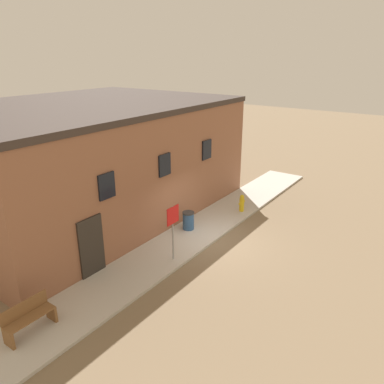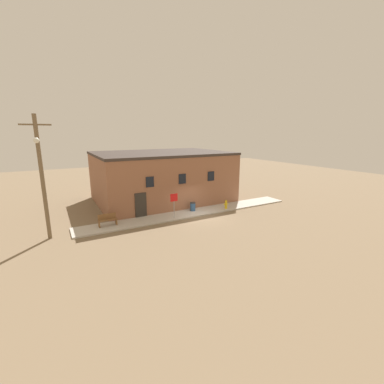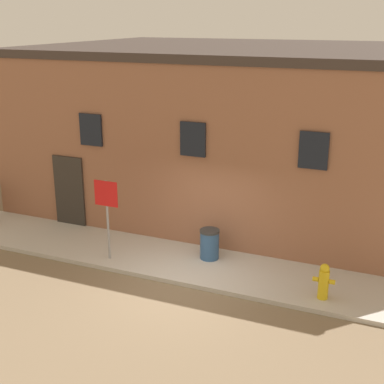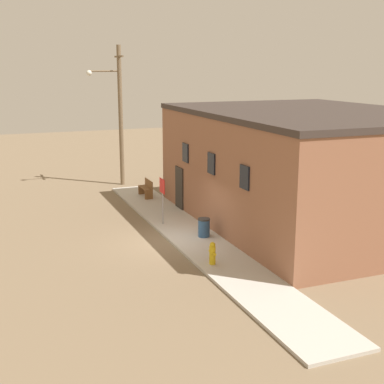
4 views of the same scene
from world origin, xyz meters
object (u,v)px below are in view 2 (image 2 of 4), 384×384
object	(u,v)px
bench	(108,220)
trash_bin	(193,207)
stop_sign	(174,201)
utility_pole	(42,175)
fire_hydrant	(226,204)

from	to	relation	value
bench	trash_bin	bearing A→B (deg)	1.51
stop_sign	utility_pole	distance (m)	9.71
trash_bin	utility_pole	size ratio (longest dim) A/B	0.09
fire_hydrant	bench	size ratio (longest dim) A/B	0.61
trash_bin	stop_sign	bearing A→B (deg)	-156.57
fire_hydrant	trash_bin	bearing A→B (deg)	162.74
stop_sign	utility_pole	world-z (taller)	utility_pole
fire_hydrant	stop_sign	size ratio (longest dim) A/B	0.40
stop_sign	trash_bin	size ratio (longest dim) A/B	2.67
trash_bin	utility_pole	bearing A→B (deg)	-176.78
stop_sign	trash_bin	xyz separation A→B (m)	(2.38, 1.03, -1.07)
stop_sign	utility_pole	bearing A→B (deg)	177.67
stop_sign	trash_bin	distance (m)	2.81
fire_hydrant	bench	distance (m)	10.78
bench	trash_bin	xyz separation A→B (m)	(7.68, 0.20, -0.05)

